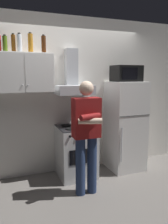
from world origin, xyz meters
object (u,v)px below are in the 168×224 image
Objects in this scene: bottle_liquor_amber at (30,43)px; bottle_olive_oil at (5,44)px; bottle_vodka_clear at (20,43)px; bottle_beer_brown at (13,43)px; refrigerator at (125,126)px; microwave at (126,74)px; bottle_rum_dark at (44,44)px; stove_oven at (76,151)px; upper_cabinet at (23,73)px; range_hood at (73,82)px; person_standing at (86,134)px.

bottle_olive_oil is (-0.36, -0.01, -0.03)m from bottle_liquor_amber.
bottle_beer_brown is (-0.08, 0.04, -0.00)m from bottle_vodka_clear.
bottle_olive_oil is at bearing 177.11° from refrigerator.
microwave is 1.69m from bottle_liquor_amber.
refrigerator is at bearing -3.74° from bottle_liquor_amber.
microwave is 1.93m from bottle_beer_brown.
refrigerator is 5.77× the size of bottle_rum_dark.
bottle_liquor_amber is (-0.68, 0.11, 1.76)m from stove_oven.
bottle_liquor_amber is at bearing 176.26° from refrigerator.
refrigerator is at bearing -4.07° from upper_cabinet.
upper_cabinet is at bearing 176.52° from microwave.
range_hood is at bearing 1.04° from bottle_rum_dark.
bottle_vodka_clear reaches higher than range_hood.
person_standing is (-1.00, -0.62, -0.84)m from microwave.
range_hood is (0.00, 0.13, 1.16)m from stove_oven.
bottle_olive_oil is at bearing -175.01° from bottle_vodka_clear.
stove_oven is 0.53× the size of person_standing.
microwave is (1.75, -0.11, -0.01)m from upper_cabinet.
microwave is (0.95, 0.02, 1.31)m from stove_oven.
refrigerator is 5.42× the size of bottle_liquor_amber.
upper_cabinet is 3.20× the size of bottle_vodka_clear.
bottle_beer_brown is (-0.44, 0.05, -0.00)m from bottle_rum_dark.
bottle_liquor_amber is 0.20m from bottle_rum_dark.
refrigerator is at bearing -7.55° from range_hood.
bottle_beer_brown is (-0.92, 0.04, 0.58)m from range_hood.
bottle_beer_brown reaches higher than refrigerator.
refrigerator is 1.99m from bottle_rum_dark.
person_standing is (-0.05, -0.73, -0.70)m from range_hood.
bottle_beer_brown is (-0.87, 0.77, 1.28)m from person_standing.
refrigerator is 5.78× the size of bottle_beer_brown.
bottle_rum_dark is (-0.48, -0.01, 0.58)m from range_hood.
bottle_rum_dark is (-1.43, 0.12, 1.38)m from refrigerator.
refrigerator is (1.75, -0.12, -0.95)m from upper_cabinet.
stove_oven is at bearing 85.28° from person_standing.
bottle_liquor_amber reaches higher than microwave.
bottle_rum_dark is 1.15× the size of bottle_olive_oil.
person_standing is 1.75m from bottle_olive_oil.
upper_cabinet is at bearing 9.43° from bottle_vodka_clear.
upper_cabinet is 2.00m from refrigerator.
range_hood reaches higher than microwave.
bottle_rum_dark is at bearing 176.03° from microwave.
bottle_olive_oil is (-1.04, 0.10, 1.73)m from stove_oven.
bottle_liquor_amber reaches higher than stove_oven.
bottle_vodka_clear is at bearing 137.32° from person_standing.
bottle_olive_oil is at bearing -179.12° from bottle_liquor_amber.
range_hood reaches higher than refrigerator.
microwave reaches higher than person_standing.
microwave is at bearing 32.00° from person_standing.
bottle_liquor_amber is (-1.63, 0.09, 0.45)m from microwave.
bottle_beer_brown is at bearing 162.06° from upper_cabinet.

